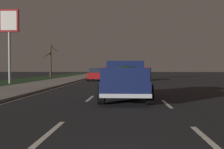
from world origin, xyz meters
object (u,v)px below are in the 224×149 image
object	(u,v)px
sedan_blue	(124,74)
bare_tree_far	(51,61)
sedan_red	(98,74)
gas_price_sign	(9,28)
pickup_truck	(125,79)

from	to	relation	value
sedan_blue	bare_tree_far	bearing A→B (deg)	46.36
sedan_red	gas_price_sign	xyz separation A→B (m)	(-6.09, 8.02, 4.68)
pickup_truck	bare_tree_far	world-z (taller)	bare_tree_far
gas_price_sign	bare_tree_far	bearing A→B (deg)	3.24
sedan_red	gas_price_sign	size ratio (longest dim) A/B	0.61
sedan_blue	gas_price_sign	size ratio (longest dim) A/B	0.61
sedan_blue	bare_tree_far	distance (m)	17.02
gas_price_sign	sedan_red	bearing A→B (deg)	-52.79
pickup_truck	sedan_red	world-z (taller)	pickup_truck
sedan_blue	gas_price_sign	world-z (taller)	gas_price_sign
sedan_blue	sedan_red	world-z (taller)	same
sedan_red	bare_tree_far	world-z (taller)	bare_tree_far
pickup_truck	sedan_red	bearing A→B (deg)	10.40
pickup_truck	gas_price_sign	xyz separation A→B (m)	(12.25, 11.39, 4.48)
pickup_truck	gas_price_sign	world-z (taller)	gas_price_sign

